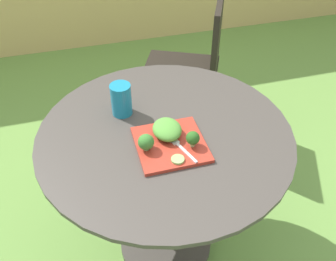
{
  "coord_description": "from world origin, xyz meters",
  "views": [
    {
      "loc": [
        -0.27,
        -1.0,
        1.66
      ],
      "look_at": [
        0.0,
        -0.04,
        0.78
      ],
      "focal_mm": 40.22,
      "sensor_mm": 36.0,
      "label": 1
    }
  ],
  "objects_px": {
    "patio_chair": "(196,61)",
    "fork": "(180,147)",
    "salad_plate": "(171,144)",
    "drinking_glass": "(121,101)"
  },
  "relations": [
    {
      "from": "salad_plate",
      "to": "drinking_glass",
      "type": "height_order",
      "value": "drinking_glass"
    },
    {
      "from": "patio_chair",
      "to": "drinking_glass",
      "type": "bearing_deg",
      "value": -129.64
    },
    {
      "from": "patio_chair",
      "to": "fork",
      "type": "xyz_separation_m",
      "value": [
        -0.37,
        -0.9,
        0.23
      ]
    },
    {
      "from": "patio_chair",
      "to": "fork",
      "type": "height_order",
      "value": "patio_chair"
    },
    {
      "from": "salad_plate",
      "to": "drinking_glass",
      "type": "distance_m",
      "value": 0.27
    },
    {
      "from": "fork",
      "to": "patio_chair",
      "type": "bearing_deg",
      "value": 67.49
    },
    {
      "from": "fork",
      "to": "salad_plate",
      "type": "bearing_deg",
      "value": 129.09
    },
    {
      "from": "patio_chair",
      "to": "salad_plate",
      "type": "relative_size",
      "value": 3.74
    },
    {
      "from": "salad_plate",
      "to": "fork",
      "type": "height_order",
      "value": "fork"
    },
    {
      "from": "salad_plate",
      "to": "drinking_glass",
      "type": "xyz_separation_m",
      "value": [
        -0.13,
        0.23,
        0.05
      ]
    }
  ]
}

